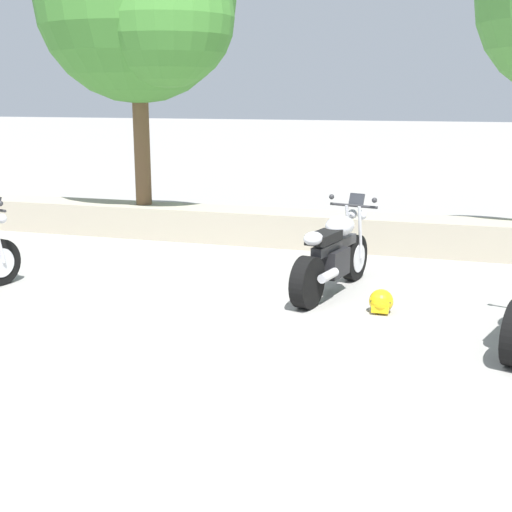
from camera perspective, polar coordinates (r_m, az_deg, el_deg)
ground_plane at (r=6.96m, az=-4.13°, el=-7.33°), size 120.00×120.00×0.00m
stone_wall at (r=11.34m, az=4.47°, el=2.25°), size 36.00×0.80×0.55m
motorcycle_silver_centre at (r=8.62m, az=6.52°, el=0.07°), size 0.80×2.04×1.18m
rider_helmet at (r=7.97m, az=10.42°, el=-3.78°), size 0.28×0.28×0.28m
leafy_tree_far_left at (r=12.09m, az=-9.47°, el=19.99°), size 3.51×3.34×5.08m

